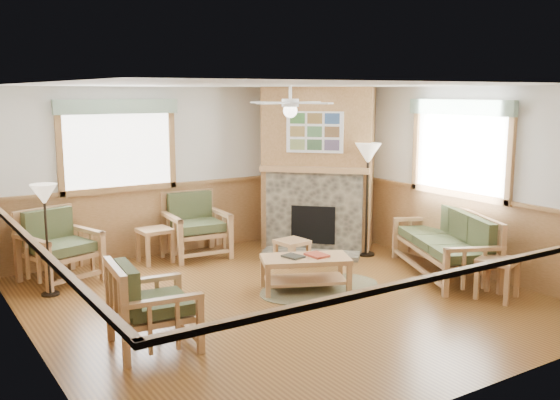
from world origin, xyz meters
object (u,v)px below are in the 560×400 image
armchair_back_left (60,246)px  sofa (443,243)px  footstool (292,252)px  coffee_table (305,274)px  armchair_left (154,304)px  end_table_sofa (497,278)px  end_table_chairs (155,245)px  floor_lamp_left (47,240)px  armchair_back_right (196,225)px  floor_lamp_right (367,200)px

armchair_back_left → sofa: bearing=-46.3°
armchair_back_left → footstool: 3.38m
coffee_table → armchair_back_left: bearing=164.2°
armchair_left → end_table_sofa: size_ratio=1.73×
armchair_left → end_table_chairs: 3.33m
sofa → end_table_chairs: (-3.27, 2.87, -0.20)m
coffee_table → floor_lamp_left: size_ratio=0.78×
armchair_back_right → sofa: bearing=-43.7°
end_table_chairs → floor_lamp_left: size_ratio=0.36×
end_table_chairs → sofa: bearing=-41.3°
armchair_left → floor_lamp_right: floor_lamp_right is taller
sofa → end_table_chairs: size_ratio=3.78×
end_table_chairs → end_table_sofa: 5.02m
armchair_back_right → floor_lamp_left: bearing=-158.1°
armchair_back_right → end_table_sofa: size_ratio=1.91×
coffee_table → floor_lamp_left: bearing=174.5°
armchair_left → coffee_table: 2.49m
armchair_back_left → armchair_back_right: (2.18, 0.21, 0.01)m
armchair_back_right → armchair_back_left: bearing=-169.8°
armchair_left → floor_lamp_left: size_ratio=0.62×
armchair_back_left → floor_lamp_left: 0.66m
armchair_back_left → floor_lamp_left: (-0.28, -0.55, 0.24)m
sofa → floor_lamp_left: (-5.02, 2.11, 0.27)m
floor_lamp_right → end_table_sofa: bearing=-90.0°
armchair_back_right → floor_lamp_left: floor_lamp_left is taller
armchair_back_left → floor_lamp_right: bearing=-32.2°
armchair_left → end_table_chairs: (1.23, 3.09, -0.19)m
armchair_back_left → armchair_back_right: bearing=-11.4°
floor_lamp_right → armchair_back_right: bearing=148.3°
sofa → floor_lamp_right: (-0.23, 1.43, 0.45)m
end_table_chairs → footstool: size_ratio=1.23×
armchair_left → floor_lamp_left: (-0.53, 2.32, 0.28)m
armchair_back_right → end_table_sofa: 4.64m
sofa → coffee_table: bearing=-78.5°
sofa → floor_lamp_left: floor_lamp_left is taller
armchair_left → footstool: 3.51m
armchair_back_left → floor_lamp_right: 4.70m
coffee_table → sofa: bearing=11.6°
sofa → footstool: bearing=-113.1°
sofa → end_table_sofa: 1.17m
armchair_back_right → coffee_table: 2.47m
coffee_table → end_table_chairs: end_table_chairs is taller
armchair_back_left → end_table_sofa: size_ratio=1.88×
sofa → armchair_left: sofa is taller
armchair_back_left → floor_lamp_left: size_ratio=0.68×
coffee_table → end_table_chairs: (-1.16, 2.41, 0.04)m
footstool → floor_lamp_right: (1.30, -0.21, 0.73)m
armchair_back_left → coffee_table: size_ratio=0.86×
sofa → end_table_chairs: sofa is taller
end_table_chairs → end_table_sofa: size_ratio=1.01×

